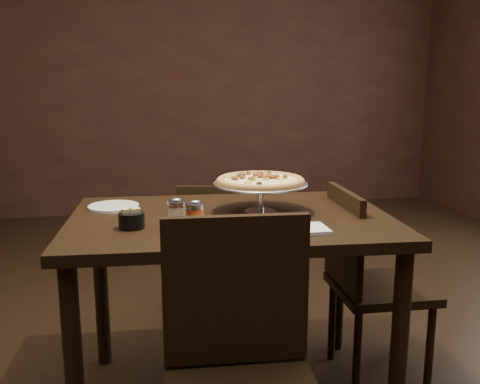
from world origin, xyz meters
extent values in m
cube|color=black|center=(0.00, 3.51, 1.40)|extent=(6.00, 0.02, 2.80)
cube|color=black|center=(-0.08, -0.07, 0.81)|extent=(1.40, 1.01, 0.04)
cylinder|color=black|center=(-0.71, -0.38, 0.39)|extent=(0.07, 0.07, 0.78)
cylinder|color=black|center=(0.48, -0.50, 0.39)|extent=(0.07, 0.07, 0.78)
cylinder|color=black|center=(-0.63, 0.37, 0.39)|extent=(0.07, 0.07, 0.78)
cylinder|color=black|center=(0.55, 0.25, 0.39)|extent=(0.07, 0.07, 0.78)
cylinder|color=silver|center=(0.06, -0.03, 0.83)|extent=(0.14, 0.14, 0.01)
cylinder|color=silver|center=(0.06, -0.03, 0.89)|extent=(0.03, 0.03, 0.11)
cylinder|color=silver|center=(0.06, -0.03, 0.95)|extent=(0.10, 0.10, 0.01)
cylinder|color=#B0B0B6|center=(0.06, -0.03, 0.95)|extent=(0.39, 0.39, 0.01)
torus|color=#B0B0B6|center=(0.06, -0.03, 0.95)|extent=(0.40, 0.40, 0.01)
cylinder|color=#9D692F|center=(0.06, -0.03, 0.96)|extent=(0.36, 0.36, 0.01)
torus|color=#9D692F|center=(0.06, -0.03, 0.96)|extent=(0.37, 0.37, 0.03)
cylinder|color=#E0C47B|center=(0.06, -0.03, 0.97)|extent=(0.31, 0.31, 0.01)
cylinder|color=beige|center=(-0.31, -0.19, 0.87)|extent=(0.06, 0.06, 0.08)
cylinder|color=silver|center=(-0.31, -0.19, 0.92)|extent=(0.07, 0.07, 0.02)
ellipsoid|color=silver|center=(-0.31, -0.19, 0.94)|extent=(0.04, 0.04, 0.01)
cylinder|color=maroon|center=(-0.25, -0.25, 0.87)|extent=(0.06, 0.06, 0.09)
cylinder|color=silver|center=(-0.25, -0.25, 0.92)|extent=(0.07, 0.07, 0.02)
ellipsoid|color=silver|center=(-0.25, -0.25, 0.94)|extent=(0.04, 0.04, 0.01)
cylinder|color=black|center=(-0.48, -0.16, 0.86)|extent=(0.10, 0.10, 0.06)
cube|color=#D4B47A|center=(-0.50, -0.16, 0.87)|extent=(0.04, 0.04, 0.07)
cube|color=#D4B47A|center=(-0.47, -0.16, 0.87)|extent=(0.04, 0.04, 0.07)
cube|color=silver|center=(0.16, -0.35, 0.83)|extent=(0.15, 0.15, 0.02)
cylinder|color=silver|center=(-0.55, 0.20, 0.83)|extent=(0.22, 0.22, 0.01)
cylinder|color=silver|center=(-0.16, -0.33, 0.83)|extent=(0.21, 0.21, 0.01)
cone|color=silver|center=(-0.02, -0.08, 0.96)|extent=(0.14, 0.14, 0.00)
cylinder|color=black|center=(-0.02, -0.08, 0.96)|extent=(0.10, 0.08, 0.02)
cube|color=black|center=(0.00, 0.75, 0.40)|extent=(0.47, 0.47, 0.04)
cube|color=black|center=(-0.04, 0.58, 0.63)|extent=(0.38, 0.12, 0.40)
cylinder|color=black|center=(0.19, 0.87, 0.19)|extent=(0.03, 0.03, 0.38)
cylinder|color=black|center=(-0.11, 0.94, 0.19)|extent=(0.03, 0.03, 0.38)
cylinder|color=black|center=(0.12, 0.56, 0.19)|extent=(0.03, 0.03, 0.38)
cylinder|color=black|center=(-0.19, 0.64, 0.19)|extent=(0.03, 0.03, 0.38)
cube|color=black|center=(-0.18, -0.64, 0.74)|extent=(0.46, 0.08, 0.48)
cube|color=black|center=(0.64, -0.04, 0.43)|extent=(0.45, 0.45, 0.04)
cube|color=black|center=(0.45, -0.02, 0.68)|extent=(0.06, 0.42, 0.44)
cylinder|color=black|center=(0.80, -0.22, 0.21)|extent=(0.04, 0.04, 0.41)
cylinder|color=black|center=(0.82, 0.12, 0.21)|extent=(0.04, 0.04, 0.41)
cylinder|color=black|center=(0.46, -0.19, 0.21)|extent=(0.04, 0.04, 0.41)
cylinder|color=black|center=(0.48, 0.15, 0.21)|extent=(0.04, 0.04, 0.41)
camera|label=1|loc=(-0.52, -2.17, 1.38)|focal=40.00mm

